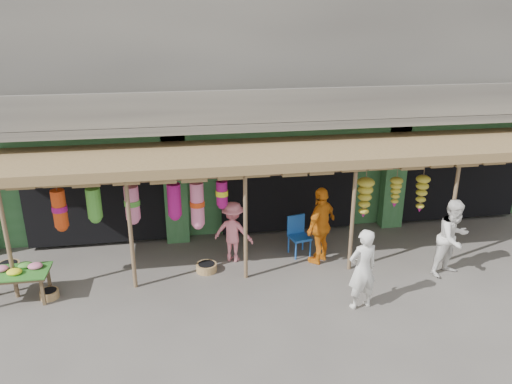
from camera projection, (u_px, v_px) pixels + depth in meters
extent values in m
plane|color=#514C47|center=(306.00, 268.00, 11.99)|extent=(80.00, 80.00, 0.00)
cube|color=gray|center=(269.00, 39.00, 14.89)|extent=(16.00, 6.00, 4.00)
cube|color=#2D6033|center=(267.00, 151.00, 16.24)|extent=(16.00, 5.70, 3.00)
cube|color=gray|center=(294.00, 122.00, 12.41)|extent=(16.00, 0.90, 0.22)
cube|color=gray|center=(298.00, 105.00, 11.87)|extent=(16.00, 0.10, 0.80)
cube|color=#2D6033|center=(290.00, 132.00, 12.90)|extent=(16.00, 0.35, 0.35)
cube|color=yellow|center=(89.00, 145.00, 12.09)|extent=(1.70, 0.06, 0.55)
cube|color=#B21414|center=(89.00, 146.00, 12.05)|extent=(1.30, 0.02, 0.30)
cube|color=black|center=(101.00, 186.00, 13.53)|extent=(3.60, 2.00, 2.50)
cube|color=black|center=(281.00, 176.00, 14.30)|extent=(3.60, 2.00, 2.50)
cube|color=black|center=(442.00, 167.00, 15.08)|extent=(3.60, 2.00, 2.50)
cube|color=#2D6033|center=(176.00, 188.00, 12.91)|extent=(0.60, 0.35, 3.00)
cube|color=#2D6033|center=(394.00, 176.00, 13.84)|extent=(0.60, 0.35, 3.00)
cylinder|color=brown|center=(8.00, 243.00, 10.35)|extent=(0.09, 0.09, 2.60)
cylinder|color=brown|center=(131.00, 234.00, 10.74)|extent=(0.09, 0.09, 2.60)
cylinder|color=brown|center=(245.00, 226.00, 11.13)|extent=(0.09, 0.09, 2.60)
cylinder|color=brown|center=(352.00, 219.00, 11.51)|extent=(0.09, 0.09, 2.60)
cylinder|color=brown|center=(452.00, 212.00, 11.90)|extent=(0.09, 0.09, 2.60)
cylinder|color=brown|center=(302.00, 172.00, 10.90)|extent=(12.90, 0.08, 0.08)
cylinder|color=brown|center=(175.00, 180.00, 10.90)|extent=(5.50, 0.06, 0.06)
cube|color=brown|center=(300.00, 151.00, 11.90)|extent=(14.00, 2.70, 0.22)
cube|color=brown|center=(43.00, 293.00, 10.41)|extent=(0.06, 0.06, 0.58)
cube|color=brown|center=(49.00, 279.00, 10.92)|extent=(0.06, 0.06, 0.58)
cube|color=brown|center=(16.00, 274.00, 10.47)|extent=(1.29, 0.75, 0.05)
cube|color=#26661E|center=(16.00, 272.00, 10.46)|extent=(1.33, 0.79, 0.03)
ellipsoid|color=pink|center=(1.00, 269.00, 10.47)|extent=(0.31, 0.26, 0.13)
ellipsoid|color=#FFFC21|center=(14.00, 272.00, 10.35)|extent=(0.31, 0.26, 0.13)
ellipsoid|color=pink|center=(35.00, 266.00, 10.59)|extent=(0.31, 0.26, 0.13)
ellipsoid|color=green|center=(25.00, 265.00, 10.62)|extent=(0.31, 0.26, 0.13)
cylinder|color=#1B55B1|center=(296.00, 251.00, 12.33)|extent=(0.04, 0.04, 0.45)
cylinder|color=#1B55B1|center=(310.00, 248.00, 12.48)|extent=(0.04, 0.04, 0.45)
cylinder|color=#1B55B1|center=(289.00, 244.00, 12.68)|extent=(0.04, 0.04, 0.45)
cylinder|color=#1B55B1|center=(303.00, 242.00, 12.83)|extent=(0.04, 0.04, 0.45)
cube|color=#1B55B1|center=(300.00, 237.00, 12.49)|extent=(0.57, 0.57, 0.06)
cube|color=#1B55B1|center=(296.00, 224.00, 12.60)|extent=(0.47, 0.15, 0.51)
cylinder|color=olive|center=(9.00, 268.00, 11.80)|extent=(0.63, 0.63, 0.21)
cylinder|color=olive|center=(207.00, 267.00, 11.82)|extent=(0.58, 0.58, 0.19)
cylinder|color=#AB7B4F|center=(50.00, 294.00, 10.73)|extent=(0.42, 0.42, 0.18)
imported|color=silver|center=(363.00, 269.00, 10.14)|extent=(0.72, 0.55, 1.77)
imported|color=white|center=(453.00, 238.00, 11.43)|extent=(1.08, 0.97, 1.84)
imported|color=orange|center=(321.00, 225.00, 12.00)|extent=(1.15, 1.11, 1.93)
imported|color=pink|center=(233.00, 232.00, 12.13)|extent=(1.14, 0.95, 1.53)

